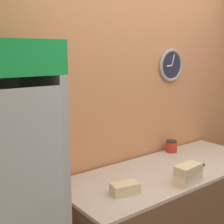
{
  "coord_description": "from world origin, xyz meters",
  "views": [
    {
      "loc": [
        -1.9,
        -0.76,
        1.87
      ],
      "look_at": [
        -0.53,
        1.02,
        1.43
      ],
      "focal_mm": 50.0,
      "sensor_mm": 36.0,
      "label": 1
    }
  ],
  "objects_px": {
    "sandwich_stack_bottom": "(188,179)",
    "sandwich_flat_left": "(125,188)",
    "chefs_knife": "(204,164)",
    "condiment_jar": "(171,146)",
    "sandwich_stack_middle": "(188,169)"
  },
  "relations": [
    {
      "from": "chefs_knife",
      "to": "sandwich_stack_bottom",
      "type": "bearing_deg",
      "value": -159.6
    },
    {
      "from": "sandwich_stack_middle",
      "to": "sandwich_flat_left",
      "type": "bearing_deg",
      "value": 161.68
    },
    {
      "from": "sandwich_stack_bottom",
      "to": "condiment_jar",
      "type": "distance_m",
      "value": 0.75
    },
    {
      "from": "sandwich_stack_middle",
      "to": "condiment_jar",
      "type": "relative_size",
      "value": 1.97
    },
    {
      "from": "sandwich_stack_bottom",
      "to": "chefs_knife",
      "type": "bearing_deg",
      "value": 20.4
    },
    {
      "from": "sandwich_stack_middle",
      "to": "condiment_jar",
      "type": "xyz_separation_m",
      "value": [
        0.47,
        0.58,
        -0.05
      ]
    },
    {
      "from": "condiment_jar",
      "to": "sandwich_stack_bottom",
      "type": "bearing_deg",
      "value": -129.03
    },
    {
      "from": "sandwich_stack_middle",
      "to": "sandwich_flat_left",
      "type": "xyz_separation_m",
      "value": [
        -0.48,
        0.16,
        -0.07
      ]
    },
    {
      "from": "sandwich_stack_bottom",
      "to": "sandwich_flat_left",
      "type": "xyz_separation_m",
      "value": [
        -0.48,
        0.16,
        0.0
      ]
    },
    {
      "from": "chefs_knife",
      "to": "condiment_jar",
      "type": "height_order",
      "value": "condiment_jar"
    },
    {
      "from": "sandwich_flat_left",
      "to": "condiment_jar",
      "type": "xyz_separation_m",
      "value": [
        0.95,
        0.42,
        0.02
      ]
    },
    {
      "from": "chefs_knife",
      "to": "condiment_jar",
      "type": "relative_size",
      "value": 2.95
    },
    {
      "from": "sandwich_stack_bottom",
      "to": "chefs_knife",
      "type": "height_order",
      "value": "sandwich_stack_bottom"
    },
    {
      "from": "sandwich_stack_bottom",
      "to": "condiment_jar",
      "type": "xyz_separation_m",
      "value": [
        0.47,
        0.58,
        0.02
      ]
    },
    {
      "from": "sandwich_flat_left",
      "to": "chefs_knife",
      "type": "distance_m",
      "value": 0.9
    }
  ]
}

